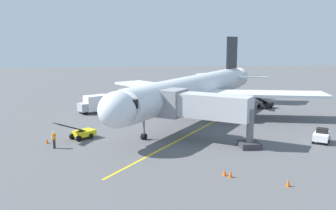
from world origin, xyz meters
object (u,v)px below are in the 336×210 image
at_px(jet_bridge, 199,106).
at_px(ground_crew_marshaller, 54,140).
at_px(tug_near_nose, 321,136).
at_px(safety_cone_wing_port, 225,172).
at_px(airplane, 196,89).
at_px(safety_cone_wing_starboard, 47,141).
at_px(belt_loader_rear_apron, 82,133).
at_px(belt_loader_starboard_side, 265,104).
at_px(box_truck_portside, 94,104).
at_px(safety_cone_nose_right, 231,174).
at_px(safety_cone_nose_left, 288,183).

distance_m(jet_bridge, ground_crew_marshaller, 15.24).
relative_size(tug_near_nose, safety_cone_wing_port, 4.98).
distance_m(airplane, safety_cone_wing_starboard, 21.87).
xyz_separation_m(airplane, belt_loader_rear_apron, (14.70, 10.18, -3.29)).
xyz_separation_m(airplane, belt_loader_starboard_side, (-12.43, -5.36, -3.29)).
height_order(box_truck_portside, safety_cone_nose_right, box_truck_portside).
distance_m(tug_near_nose, belt_loader_starboard_side, 20.00).
bearing_deg(tug_near_nose, safety_cone_nose_left, 51.15).
height_order(box_truck_portside, safety_cone_wing_port, box_truck_portside).
height_order(belt_loader_starboard_side, safety_cone_wing_starboard, belt_loader_starboard_side).
bearing_deg(safety_cone_wing_starboard, safety_cone_wing_port, 145.20).
height_order(jet_bridge, belt_loader_starboard_side, jet_bridge).
xyz_separation_m(safety_cone_nose_right, safety_cone_wing_port, (0.38, -0.37, 0.00)).
height_order(box_truck_portside, belt_loader_starboard_side, box_truck_portside).
bearing_deg(safety_cone_nose_right, airplane, -94.20).
relative_size(belt_loader_starboard_side, safety_cone_wing_starboard, 7.92).
bearing_deg(safety_cone_wing_starboard, safety_cone_nose_right, 144.97).
relative_size(tug_near_nose, safety_cone_nose_right, 4.98).
relative_size(ground_crew_marshaller, belt_loader_starboard_side, 0.39).
bearing_deg(safety_cone_wing_port, box_truck_portside, -65.54).
distance_m(safety_cone_nose_left, safety_cone_wing_port, 4.86).
xyz_separation_m(tug_near_nose, safety_cone_nose_right, (12.42, 8.56, -0.43)).
relative_size(box_truck_portside, safety_cone_nose_left, 9.02).
bearing_deg(safety_cone_wing_port, airplane, -95.23).
xyz_separation_m(jet_bridge, safety_cone_wing_starboard, (16.05, -0.73, -3.49)).
bearing_deg(tug_near_nose, safety_cone_nose_right, 34.59).
relative_size(jet_bridge, belt_loader_starboard_side, 2.39).
relative_size(belt_loader_rear_apron, safety_cone_wing_starboard, 7.75).
height_order(belt_loader_starboard_side, safety_cone_nose_right, belt_loader_starboard_side).
xyz_separation_m(box_truck_portside, belt_loader_rear_apron, (0.07, 15.02, -0.67)).
relative_size(belt_loader_rear_apron, safety_cone_nose_left, 7.75).
xyz_separation_m(jet_bridge, belt_loader_rear_apron, (12.58, -2.13, -3.05)).
bearing_deg(tug_near_nose, box_truck_portside, -37.42).
xyz_separation_m(tug_near_nose, belt_loader_starboard_side, (-1.72, -19.93, 0.01)).
bearing_deg(safety_cone_nose_right, safety_cone_nose_left, 148.64).
xyz_separation_m(belt_loader_rear_apron, safety_cone_wing_port, (-12.62, 12.58, -0.44)).
bearing_deg(belt_loader_starboard_side, jet_bridge, 50.53).
bearing_deg(belt_loader_starboard_side, belt_loader_rear_apron, 29.80).
height_order(tug_near_nose, safety_cone_nose_right, tug_near_nose).
height_order(safety_cone_nose_left, safety_cone_wing_port, same).
height_order(airplane, belt_loader_starboard_side, airplane).
distance_m(tug_near_nose, safety_cone_nose_right, 15.09).
xyz_separation_m(box_truck_portside, safety_cone_nose_right, (-12.94, 27.96, -1.11)).
xyz_separation_m(airplane, safety_cone_nose_right, (1.70, 23.13, -3.73)).
xyz_separation_m(airplane, ground_crew_marshaller, (17.04, 13.52, -3.12)).
bearing_deg(belt_loader_starboard_side, safety_cone_wing_port, 62.70).
relative_size(ground_crew_marshaller, belt_loader_rear_apron, 0.40).
bearing_deg(box_truck_portside, belt_loader_rear_apron, 89.75).
xyz_separation_m(belt_loader_rear_apron, safety_cone_nose_right, (-13.01, 12.95, -0.44)).
xyz_separation_m(airplane, jet_bridge, (2.12, 12.31, -0.24)).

